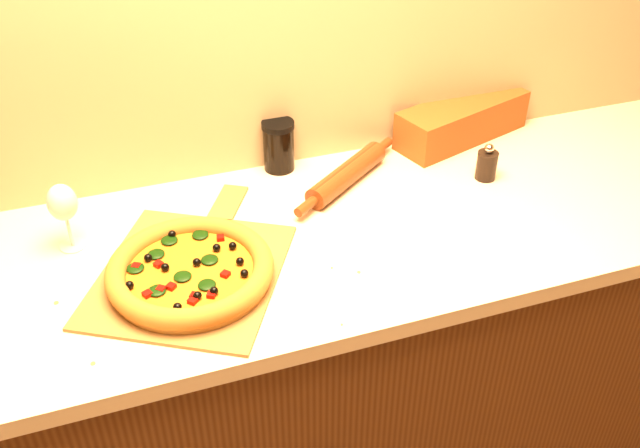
{
  "coord_description": "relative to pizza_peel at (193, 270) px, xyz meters",
  "views": [
    {
      "loc": [
        -0.32,
        0.18,
        1.87
      ],
      "look_at": [
        0.09,
        1.38,
        0.96
      ],
      "focal_mm": 40.0,
      "sensor_mm": 36.0,
      "label": 1
    }
  ],
  "objects": [
    {
      "name": "cabinet",
      "position": [
        0.19,
        0.05,
        -0.47
      ],
      "size": [
        2.8,
        0.65,
        0.86
      ],
      "primitive_type": "cube",
      "color": "#49250F",
      "rests_on": "ground"
    },
    {
      "name": "countertop",
      "position": [
        0.19,
        0.05,
        -0.02
      ],
      "size": [
        2.84,
        0.68,
        0.04
      ],
      "primitive_type": "cube",
      "color": "beige",
      "rests_on": "cabinet"
    },
    {
      "name": "pizza_peel",
      "position": [
        0.0,
        0.0,
        0.0
      ],
      "size": [
        0.52,
        0.59,
        0.01
      ],
      "rotation": [
        0.0,
        0.0,
        -0.52
      ],
      "color": "brown",
      "rests_on": "countertop"
    },
    {
      "name": "pizza",
      "position": [
        -0.01,
        -0.03,
        0.03
      ],
      "size": [
        0.35,
        0.35,
        0.05
      ],
      "color": "#BB762E",
      "rests_on": "pizza_peel"
    },
    {
      "name": "bottle_cap",
      "position": [
        0.11,
        -0.12,
        -0.0
      ],
      "size": [
        0.03,
        0.03,
        0.01
      ],
      "primitive_type": "cylinder",
      "rotation": [
        0.0,
        0.0,
        0.12
      ],
      "color": "black",
      "rests_on": "countertop"
    },
    {
      "name": "pepper_grinder",
      "position": [
        0.78,
        0.13,
        0.04
      ],
      "size": [
        0.05,
        0.05,
        0.1
      ],
      "color": "black",
      "rests_on": "countertop"
    },
    {
      "name": "rolling_pin",
      "position": [
        0.43,
        0.22,
        0.02
      ],
      "size": [
        0.35,
        0.26,
        0.06
      ],
      "rotation": [
        0.0,
        0.0,
        0.63
      ],
      "color": "#52220E",
      "rests_on": "countertop"
    },
    {
      "name": "bread_bag",
      "position": [
        0.82,
        0.34,
        0.05
      ],
      "size": [
        0.41,
        0.24,
        0.11
      ],
      "primitive_type": "cube",
      "rotation": [
        0.0,
        0.0,
        0.3
      ],
      "color": "brown",
      "rests_on": "countertop"
    },
    {
      "name": "wine_glass",
      "position": [
        -0.24,
        0.17,
        0.11
      ],
      "size": [
        0.07,
        0.07,
        0.16
      ],
      "color": "silver",
      "rests_on": "countertop"
    },
    {
      "name": "dark_jar",
      "position": [
        0.29,
        0.35,
        0.06
      ],
      "size": [
        0.08,
        0.08,
        0.13
      ],
      "color": "black",
      "rests_on": "countertop"
    }
  ]
}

